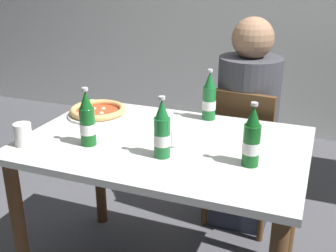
# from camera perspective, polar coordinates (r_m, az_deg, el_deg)

# --- Properties ---
(dining_table_main) EXTENTS (1.20, 0.80, 0.75)m
(dining_table_main) POSITION_cam_1_polar(r_m,az_deg,el_deg) (1.82, -0.57, -5.35)
(dining_table_main) COLOR silver
(dining_table_main) RESTS_ON ground_plane
(chair_behind_table) EXTENTS (0.45, 0.45, 0.85)m
(chair_behind_table) POSITION_cam_1_polar(r_m,az_deg,el_deg) (2.37, 10.09, -3.30)
(chair_behind_table) COLOR brown
(chair_behind_table) RESTS_ON ground_plane
(diner_seated) EXTENTS (0.34, 0.34, 1.21)m
(diner_seated) POSITION_cam_1_polar(r_m,az_deg,el_deg) (2.37, 10.69, -0.61)
(diner_seated) COLOR #2D3342
(diner_seated) RESTS_ON ground_plane
(pizza_margherita_near) EXTENTS (0.30, 0.30, 0.04)m
(pizza_margherita_near) POSITION_cam_1_polar(r_m,az_deg,el_deg) (2.10, -9.61, 2.00)
(pizza_margherita_near) COLOR white
(pizza_margherita_near) RESTS_ON dining_table_main
(beer_bottle_left) EXTENTS (0.07, 0.07, 0.25)m
(beer_bottle_left) POSITION_cam_1_polar(r_m,az_deg,el_deg) (1.56, 11.45, -1.83)
(beer_bottle_left) COLOR #14591E
(beer_bottle_left) RESTS_ON dining_table_main
(beer_bottle_center) EXTENTS (0.07, 0.07, 0.25)m
(beer_bottle_center) POSITION_cam_1_polar(r_m,az_deg,el_deg) (2.00, 5.69, 3.78)
(beer_bottle_center) COLOR #196B2D
(beer_bottle_center) RESTS_ON dining_table_main
(beer_bottle_right) EXTENTS (0.07, 0.07, 0.25)m
(beer_bottle_right) POSITION_cam_1_polar(r_m,az_deg,el_deg) (1.73, -11.04, 0.65)
(beer_bottle_right) COLOR #14591E
(beer_bottle_right) RESTS_ON dining_table_main
(beer_bottle_extra) EXTENTS (0.07, 0.07, 0.25)m
(beer_bottle_extra) POSITION_cam_1_polar(r_m,az_deg,el_deg) (1.59, -0.82, -0.81)
(beer_bottle_extra) COLOR #196B2D
(beer_bottle_extra) RESTS_ON dining_table_main
(napkin_with_cutlery) EXTENTS (0.21, 0.21, 0.01)m
(napkin_with_cutlery) POSITION_cam_1_polar(r_m,az_deg,el_deg) (1.80, 0.15, -1.66)
(napkin_with_cutlery) COLOR white
(napkin_with_cutlery) RESTS_ON dining_table_main
(paper_cup) EXTENTS (0.07, 0.07, 0.09)m
(paper_cup) POSITION_cam_1_polar(r_m,az_deg,el_deg) (1.82, -19.32, -1.10)
(paper_cup) COLOR white
(paper_cup) RESTS_ON dining_table_main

